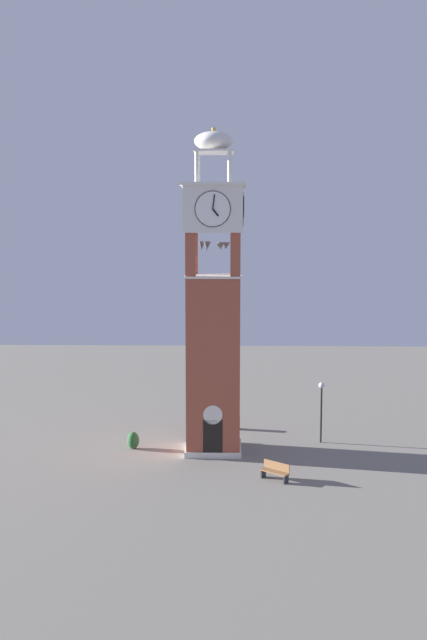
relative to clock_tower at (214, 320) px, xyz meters
The scene contains 6 objects.
ground 7.78m from the clock_tower, 95.03° to the left, with size 80.00×80.00×0.00m, color gray.
clock_tower is the anchor object (origin of this frame).
park_bench 9.49m from the clock_tower, 56.49° to the right, with size 1.52×1.34×0.95m.
lamp_post 8.54m from the clock_tower, 15.39° to the left, with size 0.36×0.36×3.76m.
trash_bin 8.84m from the clock_tower, 73.80° to the left, with size 0.52×0.52×0.80m, color #2D2D33.
shrub_near_entry 8.72m from the clock_tower, behind, with size 0.71×0.71×1.02m, color #28562D.
Camera 1 is at (1.06, -40.85, 12.70)m, focal length 39.85 mm.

